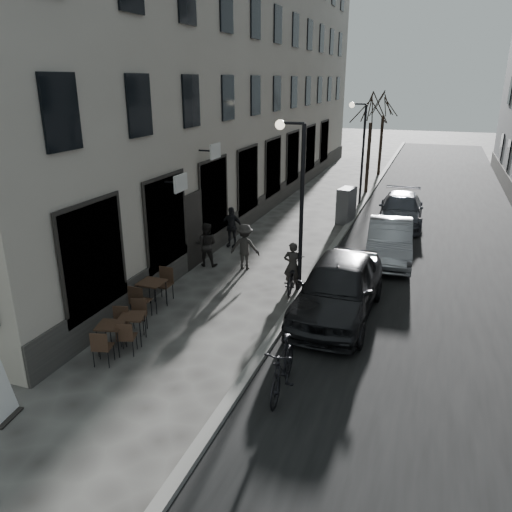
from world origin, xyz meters
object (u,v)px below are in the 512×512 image
Objects in this scene: pedestrian_mid at (245,247)px; car_far at (401,210)px; pedestrian_near at (206,244)px; bicycle at (292,275)px; bistro_set_c at (152,292)px; moped at (282,368)px; bistro_set_b at (133,326)px; utility_cabinet at (346,206)px; car_mid at (389,241)px; bistro_set_a at (111,335)px; tree_far at (384,103)px; tree_near at (372,108)px; streetlamp_near at (296,189)px; streetlamp_far at (360,142)px; pedestrian_far at (231,227)px; car_near at (338,288)px.

car_far is at bearing -125.69° from pedestrian_mid.
bicycle is at bearing 155.11° from pedestrian_near.
bistro_set_c is 0.86× the size of moped.
utility_cabinet is at bearing 58.29° from bistro_set_b.
car_mid reaches higher than bistro_set_b.
bistro_set_a is 6.13m from pedestrian_near.
bicycle is at bearing -90.36° from tree_far.
bistro_set_a is 0.96× the size of pedestrian_mid.
tree_near is 3.21× the size of bicycle.
pedestrian_mid is (0.98, 6.27, 0.34)m from bistro_set_a.
bistro_set_a is at bearing 84.97° from pedestrian_near.
tree_near reaches higher than utility_cabinet.
streetlamp_near is 5.07m from bistro_set_c.
car_mid reaches higher than car_far.
bistro_set_a is 5.93m from bicycle.
tree_far is at bearing -108.58° from pedestrian_near.
streetlamp_near reaches higher than bicycle.
streetlamp_far is at bearing 77.78° from bistro_set_c.
streetlamp_far reaches higher than pedestrian_mid.
bistro_set_a is 1.01× the size of bistro_set_b.
tree_near is 20.20m from bistro_set_b.
streetlamp_far reaches higher than bistro_set_c.
pedestrian_far is at bearing -51.40° from bicycle.
streetlamp_near is 0.89× the size of tree_far.
streetlamp_far is 4.80m from car_far.
tree_far is 3.21× the size of bicycle.
utility_cabinet is (0.06, -12.87, -3.87)m from tree_far.
pedestrian_far is at bearing 91.22° from bistro_set_c.
pedestrian_near is (-3.43, -11.01, -2.39)m from streetlamp_far.
utility_cabinet is at bearing -89.74° from tree_far.
car_near reaches higher than bistro_set_c.
streetlamp_far is 0.89× the size of tree_far.
tree_near is (0.07, 3.00, 1.50)m from streetlamp_far.
pedestrian_far is at bearing 138.91° from car_near.
streetlamp_far reaches higher than moped.
pedestrian_mid is (-2.00, 1.14, 0.32)m from bicycle.
bicycle reaches higher than bistro_set_b.
moped reaches higher than bistro_set_a.
streetlamp_far is 4.54m from utility_cabinet.
pedestrian_near is at bearing -99.92° from tree_far.
bistro_set_c is (-0.54, 1.84, 0.06)m from bistro_set_b.
tree_near is at bearing -90.00° from tree_far.
car_near reaches higher than car_far.
utility_cabinet reaches higher than moped.
streetlamp_far reaches higher than pedestrian_far.
tree_near is at bearing -103.53° from pedestrian_mid.
car_near is (5.05, -4.60, 0.05)m from pedestrian_far.
bicycle is at bearing 40.06° from bistro_set_b.
streetlamp_far is at bearing -91.38° from tree_near.
streetlamp_near and streetlamp_far have the same top height.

